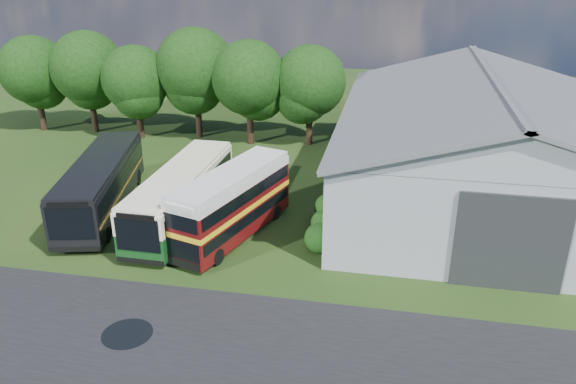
% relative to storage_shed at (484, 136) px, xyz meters
% --- Properties ---
extents(ground, '(120.00, 120.00, 0.00)m').
position_rel_storage_shed_xyz_m(ground, '(-15.00, -15.98, -4.17)').
color(ground, '#183210').
rests_on(ground, ground).
extents(asphalt_road, '(60.00, 8.00, 0.02)m').
position_rel_storage_shed_xyz_m(asphalt_road, '(-12.00, -18.98, -4.17)').
color(asphalt_road, black).
rests_on(asphalt_road, ground).
extents(puddle, '(2.20, 2.20, 0.01)m').
position_rel_storage_shed_xyz_m(puddle, '(-16.50, -18.98, -4.17)').
color(puddle, black).
rests_on(puddle, ground).
extents(storage_shed, '(18.80, 24.80, 8.15)m').
position_rel_storage_shed_xyz_m(storage_shed, '(0.00, 0.00, 0.00)').
color(storage_shed, gray).
rests_on(storage_shed, ground).
extents(tree_far_left, '(6.12, 6.12, 8.64)m').
position_rel_storage_shed_xyz_m(tree_far_left, '(-38.00, 8.02, 1.40)').
color(tree_far_left, black).
rests_on(tree_far_left, ground).
extents(tree_left_a, '(6.46, 6.46, 9.12)m').
position_rel_storage_shed_xyz_m(tree_left_a, '(-33.00, 8.52, 1.71)').
color(tree_left_a, black).
rests_on(tree_left_a, ground).
extents(tree_left_b, '(5.78, 5.78, 8.16)m').
position_rel_storage_shed_xyz_m(tree_left_b, '(-28.00, 7.52, 1.09)').
color(tree_left_b, black).
rests_on(tree_left_b, ground).
extents(tree_mid, '(6.80, 6.80, 9.60)m').
position_rel_storage_shed_xyz_m(tree_mid, '(-23.00, 8.82, 2.02)').
color(tree_mid, black).
rests_on(tree_mid, ground).
extents(tree_right_a, '(6.26, 6.26, 8.83)m').
position_rel_storage_shed_xyz_m(tree_right_a, '(-18.00, 7.82, 1.52)').
color(tree_right_a, black).
rests_on(tree_right_a, ground).
extents(tree_right_b, '(5.98, 5.98, 8.45)m').
position_rel_storage_shed_xyz_m(tree_right_b, '(-13.00, 8.62, 1.27)').
color(tree_right_b, black).
rests_on(tree_right_b, ground).
extents(shrub_front, '(1.70, 1.70, 1.70)m').
position_rel_storage_shed_xyz_m(shrub_front, '(-9.40, -9.98, -4.17)').
color(shrub_front, '#194714').
rests_on(shrub_front, ground).
extents(shrub_mid, '(1.60, 1.60, 1.60)m').
position_rel_storage_shed_xyz_m(shrub_mid, '(-9.40, -7.98, -4.17)').
color(shrub_mid, '#194714').
rests_on(shrub_mid, ground).
extents(shrub_back, '(1.80, 1.80, 1.80)m').
position_rel_storage_shed_xyz_m(shrub_back, '(-9.40, -5.98, -4.17)').
color(shrub_back, '#194714').
rests_on(shrub_back, ground).
extents(bus_green_single, '(2.92, 12.01, 3.30)m').
position_rel_storage_shed_xyz_m(bus_green_single, '(-18.17, -7.84, -2.41)').
color(bus_green_single, black).
rests_on(bus_green_single, ground).
extents(bus_maroon_double, '(4.98, 9.62, 4.01)m').
position_rel_storage_shed_xyz_m(bus_maroon_double, '(-14.56, -9.21, -2.16)').
color(bus_maroon_double, black).
rests_on(bus_maroon_double, ground).
extents(bus_dark_single, '(5.71, 12.65, 3.40)m').
position_rel_storage_shed_xyz_m(bus_dark_single, '(-23.72, -7.36, -2.36)').
color(bus_dark_single, black).
rests_on(bus_dark_single, ground).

